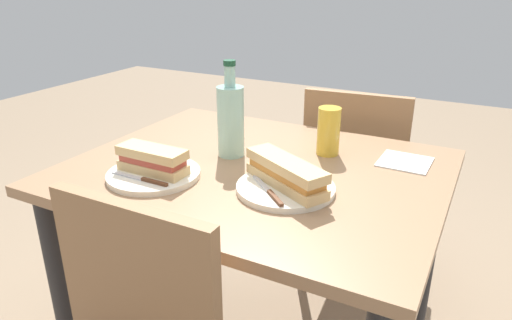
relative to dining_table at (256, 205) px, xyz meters
The scene contains 11 objects.
dining_table is the anchor object (origin of this frame).
chair_near 0.63m from the dining_table, 101.82° to the right, with size 0.43×0.43×0.86m.
plate_near 0.22m from the dining_table, 143.21° to the left, with size 0.25×0.25×0.01m, color silver.
baguette_sandwich_near 0.24m from the dining_table, 143.21° to the left, with size 0.25×0.18×0.07m.
knife_near 0.24m from the dining_table, 126.83° to the left, with size 0.14×0.13×0.01m.
plate_far 0.31m from the dining_table, 42.19° to the left, with size 0.25×0.25×0.01m, color silver.
baguette_sandwich_far 0.33m from the dining_table, 42.19° to the left, with size 0.19×0.07×0.07m.
knife_far 0.35m from the dining_table, 51.07° to the left, with size 0.18×0.01×0.01m.
water_bottle 0.26m from the dining_table, 23.44° to the right, with size 0.08×0.08×0.28m.
beer_glass 0.31m from the dining_table, 127.26° to the right, with size 0.07×0.07×0.14m, color gold.
paper_napkin 0.45m from the dining_table, 148.24° to the right, with size 0.14×0.14×0.00m, color white.
Camera 1 is at (-0.56, 1.07, 1.26)m, focal length 32.82 mm.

